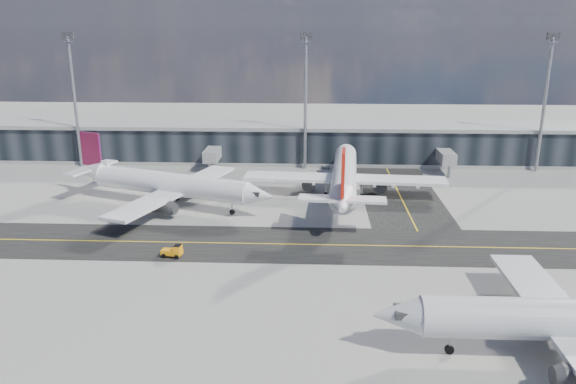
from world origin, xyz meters
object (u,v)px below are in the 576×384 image
Objects in this scene: airliner_af at (168,184)px; service_van at (326,170)px; airliner_redtail at (344,176)px; baggage_tug at (174,251)px.

airliner_af is 36.38m from service_van.
airliner_af reaches higher than service_van.
airliner_redtail is 14.45× the size of baggage_tug.
baggage_tug reaches higher than service_van.
airliner_af is at bearing -154.11° from baggage_tug.
airliner_redtail is at bearing 120.21° from airliner_af.
service_van is at bearing 103.33° from airliner_redtail.
airliner_af is at bearing -165.90° from airliner_redtail.
airliner_redtail is 18.02m from service_van.
airliner_af is 7.58× the size of service_van.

